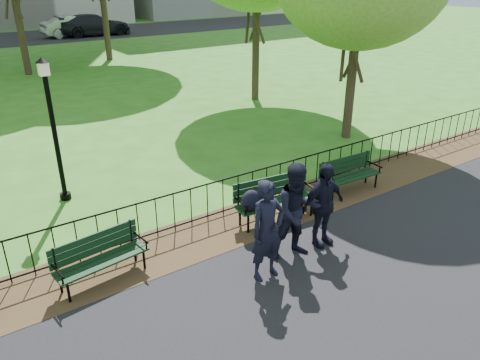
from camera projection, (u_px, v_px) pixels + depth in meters
ground at (287, 254)px, 9.07m from camera, size 120.00×120.00×0.00m
dirt_strip at (243, 222)px, 10.19m from camera, size 60.00×1.60×0.01m
iron_fence at (231, 193)px, 10.37m from camera, size 24.06×0.06×1.00m
park_bench_main at (265, 197)px, 9.89m from camera, size 1.89×0.79×1.04m
park_bench_left_a at (99, 253)px, 8.15m from camera, size 1.69×0.71×0.93m
park_bench_right_a at (348, 171)px, 11.41m from camera, size 1.68×0.59×0.94m
lamppost at (53, 126)px, 10.47m from camera, size 0.30×0.30×3.35m
person_left at (267, 231)px, 8.05m from camera, size 0.68×0.46×1.86m
person_mid at (297, 212)px, 8.65m from camera, size 1.01×0.70×1.89m
person_right at (323, 205)px, 9.05m from camera, size 1.02×0.43×1.72m
sedan_silver at (73, 26)px, 36.96m from camera, size 4.95×1.93×1.61m
sedan_dark at (94, 25)px, 37.47m from camera, size 5.78×2.52×1.65m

